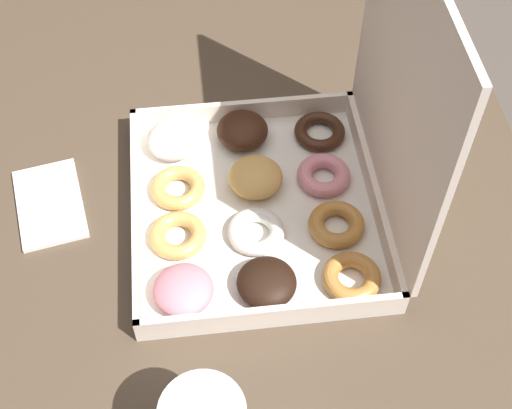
{
  "coord_description": "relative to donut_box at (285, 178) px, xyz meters",
  "views": [
    {
      "loc": [
        0.6,
        0.02,
        1.45
      ],
      "look_at": [
        0.05,
        0.09,
        0.73
      ],
      "focal_mm": 50.0,
      "sensor_mm": 36.0,
      "label": 1
    }
  ],
  "objects": [
    {
      "name": "ground_plane",
      "position": [
        -0.05,
        -0.12,
        -0.77
      ],
      "size": [
        8.0,
        8.0,
        0.0
      ],
      "primitive_type": "plane",
      "color": "#564C44"
    },
    {
      "name": "dining_table",
      "position": [
        -0.05,
        -0.12,
        -0.16
      ],
      "size": [
        1.07,
        0.93,
        0.71
      ],
      "color": "#4C3D2D",
      "rests_on": "ground_plane"
    },
    {
      "name": "paper_napkin",
      "position": [
        -0.04,
        -0.3,
        -0.06
      ],
      "size": [
        0.15,
        0.11,
        0.01
      ],
      "color": "white",
      "rests_on": "dining_table"
    },
    {
      "name": "donut_box",
      "position": [
        0.0,
        0.0,
        0.0
      ],
      "size": [
        0.34,
        0.32,
        0.36
      ],
      "color": "silver",
      "rests_on": "dining_table"
    }
  ]
}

